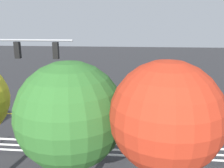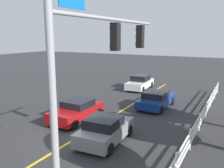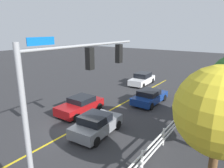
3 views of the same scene
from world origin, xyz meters
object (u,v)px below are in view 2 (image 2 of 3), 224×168
Objects in this scene: car_1 at (77,111)px; car_0 at (156,100)px; car_3 at (105,130)px; car_2 at (140,82)px.

car_0 is at bearing 145.43° from car_1.
car_3 is at bearing 59.07° from car_1.
car_1 is 1.06× the size of car_3.
car_3 reaches higher than car_1.
car_3 reaches higher than car_0.
car_2 is at bearing 179.78° from car_1.
car_2 is (-5.94, -3.82, 0.07)m from car_0.
car_1 is 11.56m from car_2.
car_2 is 14.10m from car_3.
car_2 reaches higher than car_0.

